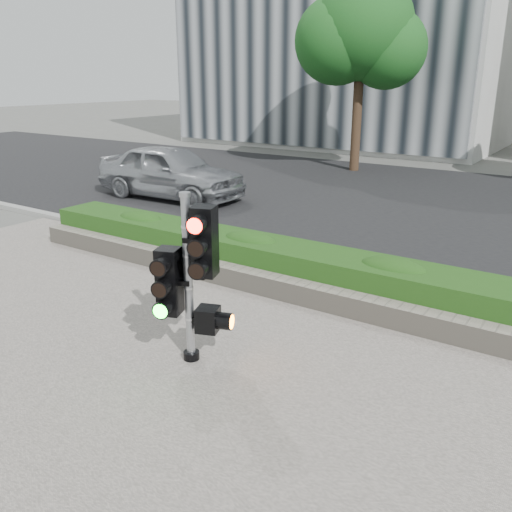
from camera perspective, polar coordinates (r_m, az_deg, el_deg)
ground at (r=7.52m, az=-4.10°, el=-9.39°), size 120.00×120.00×0.00m
sidewalk at (r=6.06m, az=-19.53°, el=-17.95°), size 16.00×11.00×0.03m
road at (r=16.15m, az=18.31°, el=4.95°), size 60.00×13.00×0.02m
curb at (r=9.95m, az=7.10°, el=-2.01°), size 60.00×0.25×0.12m
stone_wall at (r=8.87m, az=3.43°, el=-3.50°), size 12.00×0.32×0.34m
hedge at (r=9.34m, az=5.49°, el=-1.29°), size 12.00×1.00×0.68m
tree_left at (r=21.64m, az=11.08°, el=22.14°), size 4.61×4.03×7.34m
traffic_signal at (r=6.69m, az=-6.84°, el=-1.51°), size 0.80×0.69×2.19m
car_silver at (r=16.51m, az=-9.00°, el=8.77°), size 4.71×2.02×1.59m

